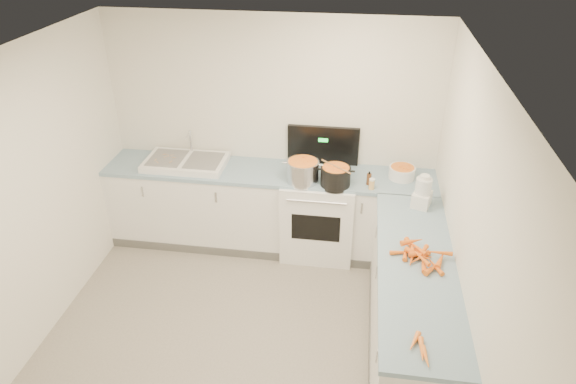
# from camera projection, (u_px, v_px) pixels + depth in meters

# --- Properties ---
(floor) EXTENTS (3.50, 4.00, 0.00)m
(floor) POSITION_uv_depth(u_px,v_px,m) (235.00, 358.00, 4.42)
(floor) COLOR gray
(floor) RESTS_ON ground
(ceiling) EXTENTS (3.50, 4.00, 0.00)m
(ceiling) POSITION_uv_depth(u_px,v_px,m) (214.00, 74.00, 3.17)
(ceiling) COLOR silver
(ceiling) RESTS_ON ground
(wall_back) EXTENTS (3.50, 0.00, 2.50)m
(wall_back) POSITION_uv_depth(u_px,v_px,m) (273.00, 133.00, 5.51)
(wall_back) COLOR silver
(wall_back) RESTS_ON ground
(wall_left) EXTENTS (0.00, 4.00, 2.50)m
(wall_left) POSITION_uv_depth(u_px,v_px,m) (9.00, 220.00, 4.02)
(wall_left) COLOR silver
(wall_left) RESTS_ON ground
(wall_right) EXTENTS (0.00, 4.00, 2.50)m
(wall_right) POSITION_uv_depth(u_px,v_px,m) (470.00, 260.00, 3.58)
(wall_right) COLOR silver
(wall_right) RESTS_ON ground
(counter_back) EXTENTS (3.50, 0.62, 0.94)m
(counter_back) POSITION_uv_depth(u_px,v_px,m) (269.00, 209.00, 5.65)
(counter_back) COLOR white
(counter_back) RESTS_ON ground
(counter_right) EXTENTS (0.62, 2.20, 0.94)m
(counter_right) POSITION_uv_depth(u_px,v_px,m) (411.00, 310.00, 4.26)
(counter_right) COLOR white
(counter_right) RESTS_ON ground
(stove) EXTENTS (0.76, 0.65, 1.36)m
(stove) POSITION_uv_depth(u_px,v_px,m) (319.00, 213.00, 5.56)
(stove) COLOR white
(stove) RESTS_ON ground
(sink) EXTENTS (0.86, 0.52, 0.31)m
(sink) POSITION_uv_depth(u_px,v_px,m) (186.00, 162.00, 5.51)
(sink) COLOR white
(sink) RESTS_ON counter_back
(steel_pot) EXTENTS (0.41, 0.41, 0.24)m
(steel_pot) POSITION_uv_depth(u_px,v_px,m) (303.00, 172.00, 5.17)
(steel_pot) COLOR silver
(steel_pot) RESTS_ON stove
(black_pot) EXTENTS (0.36, 0.36, 0.21)m
(black_pot) POSITION_uv_depth(u_px,v_px,m) (335.00, 177.00, 5.11)
(black_pot) COLOR black
(black_pot) RESTS_ON stove
(wooden_spoon) EXTENTS (0.31, 0.27, 0.02)m
(wooden_spoon) POSITION_uv_depth(u_px,v_px,m) (336.00, 167.00, 5.05)
(wooden_spoon) COLOR #AD7A47
(wooden_spoon) RESTS_ON black_pot
(mixing_bowl) EXTENTS (0.33, 0.33, 0.12)m
(mixing_bowl) POSITION_uv_depth(u_px,v_px,m) (402.00, 173.00, 5.25)
(mixing_bowl) COLOR white
(mixing_bowl) RESTS_ON counter_back
(extract_bottle) EXTENTS (0.05, 0.05, 0.12)m
(extract_bottle) POSITION_uv_depth(u_px,v_px,m) (369.00, 179.00, 5.13)
(extract_bottle) COLOR #593319
(extract_bottle) RESTS_ON counter_back
(spice_jar) EXTENTS (0.06, 0.06, 0.10)m
(spice_jar) POSITION_uv_depth(u_px,v_px,m) (372.00, 185.00, 5.05)
(spice_jar) COLOR #E5B266
(spice_jar) RESTS_ON counter_back
(food_processor) EXTENTS (0.21, 0.23, 0.32)m
(food_processor) POSITION_uv_depth(u_px,v_px,m) (422.00, 193.00, 4.73)
(food_processor) COLOR white
(food_processor) RESTS_ON counter_right
(carrot_pile) EXTENTS (0.49, 0.47, 0.10)m
(carrot_pile) POSITION_uv_depth(u_px,v_px,m) (421.00, 255.00, 4.08)
(carrot_pile) COLOR orange
(carrot_pile) RESTS_ON counter_right
(peeled_carrots) EXTENTS (0.14, 0.29, 0.04)m
(peeled_carrots) POSITION_uv_depth(u_px,v_px,m) (421.00, 349.00, 3.26)
(peeled_carrots) COLOR orange
(peeled_carrots) RESTS_ON counter_right
(peelings) EXTENTS (0.20, 0.22, 0.01)m
(peelings) POSITION_uv_depth(u_px,v_px,m) (165.00, 158.00, 5.51)
(peelings) COLOR tan
(peelings) RESTS_ON sink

